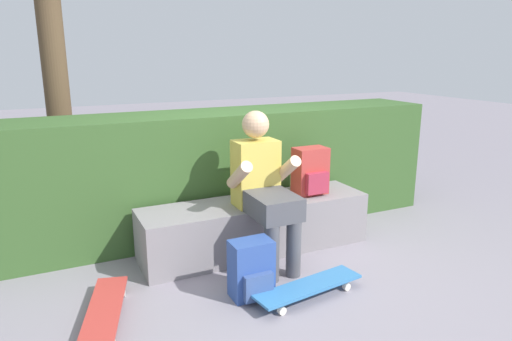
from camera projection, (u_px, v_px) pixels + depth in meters
ground_plane at (276, 267)px, 3.57m from camera, size 24.00×24.00×0.00m
bench_main at (256, 226)px, 3.83m from camera, size 1.91×0.49×0.43m
person_skater at (264, 185)px, 3.53m from camera, size 0.49×0.62×1.18m
skateboard_near_person at (309, 287)px, 3.12m from camera, size 0.82×0.31×0.09m
skateboard_beside_bench at (105, 310)px, 2.85m from camera, size 0.41×0.82×0.09m
backpack_on_bench at (311, 172)px, 3.94m from camera, size 0.28×0.23×0.40m
backpack_on_ground at (252, 270)px, 3.10m from camera, size 0.28×0.23×0.40m
hedge_row at (225, 170)px, 4.29m from camera, size 4.09×0.66×1.09m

